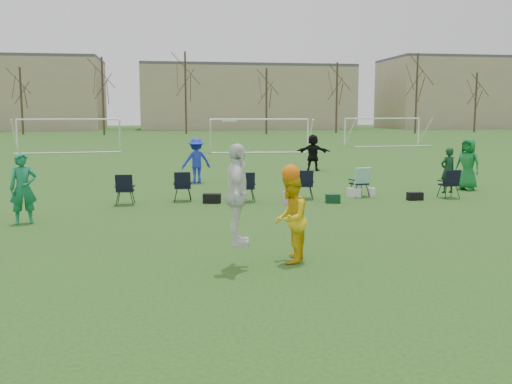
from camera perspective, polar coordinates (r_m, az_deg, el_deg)
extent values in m
plane|color=#254A17|center=(10.93, 7.12, -7.18)|extent=(260.00, 260.00, 0.00)
imported|color=#14754B|center=(15.78, -22.26, 0.32)|extent=(0.76, 0.60, 1.83)
imported|color=#1A2BC5|center=(23.41, -6.00, 3.16)|extent=(1.32, 0.94, 1.85)
imported|color=#136E2D|center=(22.57, 20.42, 2.62)|extent=(1.03, 1.12, 1.92)
imported|color=black|center=(28.52, 5.72, 3.95)|extent=(1.75, 1.17, 1.81)
imported|color=white|center=(10.32, -1.89, -0.29)|extent=(0.59, 1.14, 1.86)
imported|color=yellow|center=(10.84, 3.47, -2.71)|extent=(0.90, 1.00, 1.68)
sphere|color=orange|center=(10.71, 3.51, 1.88)|extent=(0.34, 0.34, 0.34)
cylinder|color=white|center=(10.15, -2.65, 7.13)|extent=(0.27, 0.27, 0.03)
imported|color=#0F381C|center=(20.30, 18.64, 2.06)|extent=(0.62, 0.47, 1.54)
cube|color=black|center=(18.15, -4.43, -0.64)|extent=(0.60, 0.42, 0.30)
cube|color=pink|center=(17.87, 3.28, -0.60)|extent=(0.38, 0.27, 0.40)
cube|color=#0E361D|center=(18.29, 7.70, -0.66)|extent=(0.49, 0.35, 0.28)
cube|color=silver|center=(19.65, 9.75, -0.05)|extent=(0.45, 0.35, 0.32)
cylinder|color=silver|center=(19.91, 11.49, -0.02)|extent=(0.26, 0.26, 0.30)
cube|color=black|center=(19.43, 15.61, -0.41)|extent=(0.50, 0.26, 0.26)
cube|color=black|center=(18.21, -12.96, 0.26)|extent=(0.63, 0.63, 0.96)
cube|color=black|center=(18.66, -7.34, 0.57)|extent=(0.63, 0.63, 0.96)
cube|color=black|center=(18.40, -1.01, 0.53)|extent=(0.62, 0.62, 0.96)
cube|color=black|center=(19.08, 4.88, 0.77)|extent=(0.69, 0.69, 0.96)
cube|color=black|center=(19.84, 10.26, 0.94)|extent=(0.69, 0.69, 0.96)
cube|color=black|center=(20.26, 18.71, 0.79)|extent=(0.62, 0.62, 0.96)
cylinder|color=white|center=(45.12, -22.80, 5.18)|extent=(0.12, 0.12, 2.40)
cylinder|color=white|center=(44.61, -13.46, 5.55)|extent=(0.12, 0.12, 2.40)
cylinder|color=white|center=(44.69, -18.22, 6.92)|extent=(7.28, 0.76, 0.12)
cylinder|color=white|center=(42.55, -4.56, 5.64)|extent=(0.12, 0.12, 2.40)
cylinder|color=white|center=(43.23, 5.20, 5.67)|extent=(0.12, 0.12, 2.40)
cylinder|color=white|center=(42.71, 0.36, 7.28)|extent=(7.29, 0.63, 0.12)
cylinder|color=white|center=(50.07, 8.88, 5.90)|extent=(0.12, 0.12, 2.40)
cylinder|color=white|center=(53.65, 15.95, 5.82)|extent=(0.12, 0.12, 2.40)
cylinder|color=white|center=(51.74, 12.57, 7.20)|extent=(7.25, 1.13, 0.12)
cylinder|color=#382B21|center=(83.84, -22.41, 8.41)|extent=(0.28, 0.28, 9.00)
cylinder|color=#382B21|center=(79.07, -15.06, 9.23)|extent=(0.28, 0.28, 10.20)
cylinder|color=#382B21|center=(81.74, -7.05, 9.81)|extent=(0.28, 0.28, 11.40)
cylinder|color=#382B21|center=(79.88, 1.05, 9.05)|extent=(0.28, 0.28, 9.00)
cylinder|color=#382B21|center=(85.40, 8.07, 9.30)|extent=(0.28, 0.28, 10.20)
cylinder|color=#382B21|center=(86.52, 15.75, 9.47)|extent=(0.28, 0.28, 11.40)
cylinder|color=#382B21|center=(94.20, 21.11, 8.35)|extent=(0.28, 0.28, 9.00)
cube|color=tan|center=(107.22, -1.02, 9.28)|extent=(38.00, 16.00, 11.00)
cube|color=tan|center=(120.99, 19.86, 9.13)|extent=(30.00, 16.00, 13.00)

